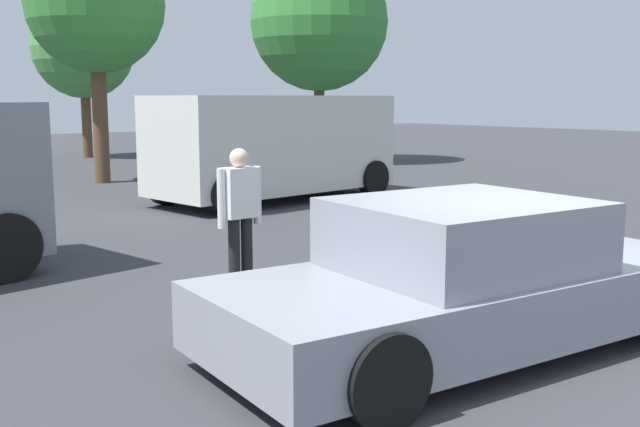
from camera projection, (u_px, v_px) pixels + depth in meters
The scene contains 7 objects.
ground_plane at pixel (518, 344), 6.44m from camera, with size 80.00×80.00×0.00m, color #38383D.
sedan_foreground at pixel (468, 280), 6.27m from camera, with size 4.72×2.31×1.26m.
van_white at pixel (274, 144), 15.28m from camera, with size 5.32×2.63×2.13m.
pedestrian at pixel (240, 206), 8.27m from camera, with size 0.57×0.25×1.54m.
tree_back_center at pixel (95, 5), 18.02m from camera, with size 3.31×3.31×5.97m.
tree_back_right at pixel (83, 48), 25.94m from camera, with size 3.49×3.49×5.55m.
tree_far_right at pixel (319, 22), 23.82m from camera, with size 4.37×4.37×6.65m.
Camera 1 is at (-5.22, -3.74, 2.09)m, focal length 42.18 mm.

